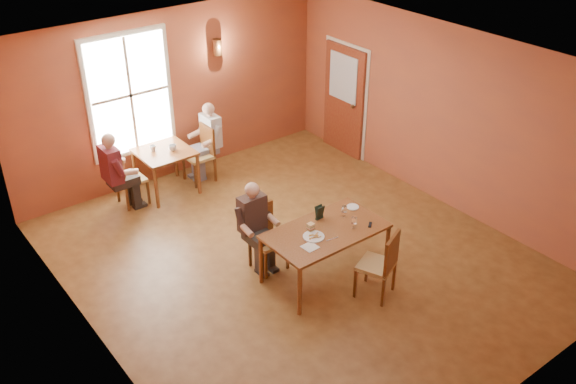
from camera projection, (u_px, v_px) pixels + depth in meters
ground at (296, 259)px, 9.51m from camera, size 6.00×7.00×0.01m
wall_back at (173, 95)px, 11.16m from camera, size 6.00×0.04×3.00m
wall_front at (515, 300)px, 6.36m from camera, size 6.00×0.04×3.00m
wall_left at (87, 246)px, 7.18m from camera, size 0.04×7.00×3.00m
wall_right at (443, 116)px, 10.35m from camera, size 0.04×7.00×3.00m
ceiling at (298, 63)px, 8.01m from camera, size 6.00×7.00×0.04m
window at (130, 95)px, 10.61m from camera, size 1.36×0.10×1.96m
door at (343, 101)px, 12.12m from camera, size 0.12×1.04×2.10m
wall_sconce at (217, 47)px, 11.22m from camera, size 0.16×0.16×0.28m
main_table at (325, 253)px, 8.96m from camera, size 1.67×0.94×0.78m
chair_diner_main at (268, 239)px, 9.09m from camera, size 0.43×0.43×0.97m
diner_main at (270, 231)px, 8.99m from camera, size 0.51×0.51×1.28m
chair_empty at (376, 264)px, 8.56m from camera, size 0.58×0.58×1.00m
plate_food at (314, 236)px, 8.60m from camera, size 0.32×0.32×0.04m
sandwich at (311, 228)px, 8.71m from camera, size 0.09×0.09×0.11m
goblet_a at (344, 211)px, 9.00m from camera, size 0.09×0.09×0.19m
goblet_c at (354, 222)px, 8.76m from camera, size 0.10×0.10×0.19m
menu_stand at (320, 212)px, 8.96m from camera, size 0.13×0.07×0.21m
knife at (332, 239)px, 8.57m from camera, size 0.19×0.04×0.00m
napkin at (310, 247)px, 8.41m from camera, size 0.20×0.20×0.01m
side_plate at (353, 207)px, 9.27m from camera, size 0.23×0.23×0.01m
sunglasses at (370, 225)px, 8.86m from camera, size 0.12×0.11×0.02m
second_table at (166, 171)px, 11.06m from camera, size 0.89×0.89×0.78m
chair_diner_white at (198, 155)px, 11.35m from camera, size 0.45×0.45×1.01m
diner_white at (199, 146)px, 11.28m from camera, size 0.53×0.53×1.33m
chair_diner_maroon at (131, 178)px, 10.68m from camera, size 0.42×0.42×0.95m
diner_maroon at (128, 168)px, 10.56m from camera, size 0.55×0.55×1.36m
cup_a at (173, 148)px, 10.85m from camera, size 0.18×0.18×0.10m
cup_b at (153, 148)px, 10.84m from camera, size 0.14×0.14×0.10m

